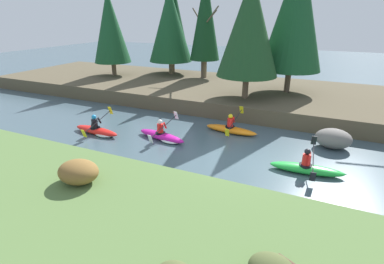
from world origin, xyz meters
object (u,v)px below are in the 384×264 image
(kayaker_lead, at_px, (307,168))
(kayaker_trailing, at_px, (163,136))
(kayaker_far_back, at_px, (98,130))
(boulder_midstream, at_px, (333,139))
(kayaker_middle, at_px, (231,129))

(kayaker_lead, height_order, kayaker_trailing, same)
(kayaker_trailing, xyz_separation_m, kayaker_far_back, (-3.36, -0.74, 0.00))
(kayaker_lead, height_order, boulder_midstream, kayaker_lead)
(kayaker_middle, relative_size, boulder_midstream, 1.78)
(kayaker_middle, xyz_separation_m, kayaker_far_back, (-6.08, -2.96, -0.02))
(kayaker_lead, distance_m, kayaker_middle, 4.79)
(kayaker_lead, height_order, kayaker_far_back, same)
(kayaker_trailing, height_order, kayaker_far_back, same)
(kayaker_lead, relative_size, kayaker_middle, 1.00)
(kayaker_middle, height_order, kayaker_trailing, same)
(kayaker_middle, distance_m, kayaker_far_back, 6.76)
(boulder_midstream, bearing_deg, kayaker_lead, -105.80)
(kayaker_trailing, bearing_deg, kayaker_lead, 6.16)
(kayaker_lead, distance_m, boulder_midstream, 3.10)
(kayaker_trailing, bearing_deg, boulder_midstream, 28.94)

